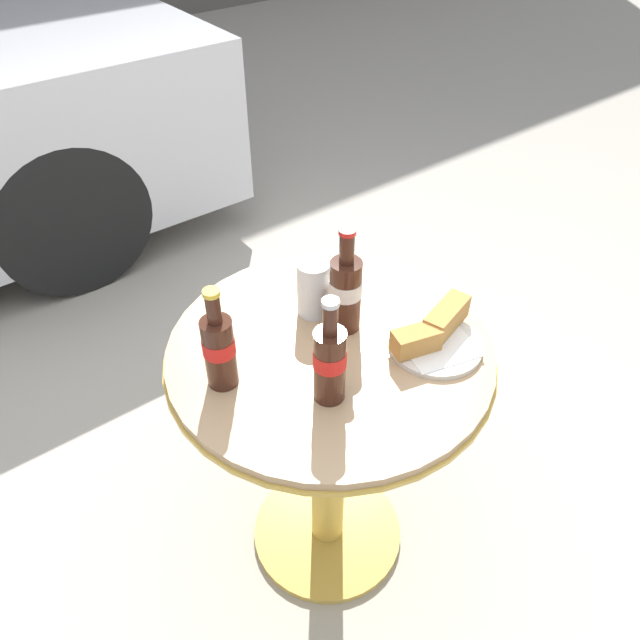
# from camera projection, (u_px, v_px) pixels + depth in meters

# --- Properties ---
(ground_plane) EXTENTS (30.00, 30.00, 0.00)m
(ground_plane) POSITION_uv_depth(u_px,v_px,m) (327.00, 533.00, 1.84)
(ground_plane) COLOR #A8A093
(bistro_table) EXTENTS (0.72, 0.72, 0.75)m
(bistro_table) POSITION_uv_depth(u_px,v_px,m) (329.00, 409.00, 1.48)
(bistro_table) COLOR gold
(bistro_table) RESTS_ON ground_plane
(cola_bottle_left) EXTENTS (0.06, 0.06, 0.23)m
(cola_bottle_left) POSITION_uv_depth(u_px,v_px,m) (219.00, 348.00, 1.21)
(cola_bottle_left) COLOR #3D1E14
(cola_bottle_left) RESTS_ON bistro_table
(cola_bottle_right) EXTENTS (0.07, 0.07, 0.25)m
(cola_bottle_right) POSITION_uv_depth(u_px,v_px,m) (345.00, 291.00, 1.34)
(cola_bottle_right) COLOR #3D1E14
(cola_bottle_right) RESTS_ON bistro_table
(cola_bottle_center) EXTENTS (0.06, 0.06, 0.24)m
(cola_bottle_center) POSITION_uv_depth(u_px,v_px,m) (330.00, 361.00, 1.18)
(cola_bottle_center) COLOR #3D1E14
(cola_bottle_center) RESTS_ON bistro_table
(drinking_glass) EXTENTS (0.08, 0.08, 0.13)m
(drinking_glass) POSITION_uv_depth(u_px,v_px,m) (314.00, 290.00, 1.40)
(drinking_glass) COLOR silver
(drinking_glass) RESTS_ON bistro_table
(lunch_plate_near) EXTENTS (0.23, 0.20, 0.07)m
(lunch_plate_near) POSITION_uv_depth(u_px,v_px,m) (435.00, 335.00, 1.34)
(lunch_plate_near) COLOR silver
(lunch_plate_near) RESTS_ON bistro_table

